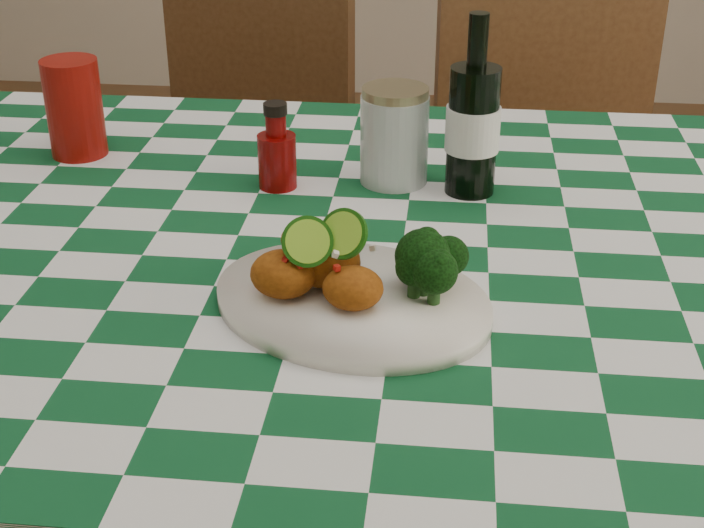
# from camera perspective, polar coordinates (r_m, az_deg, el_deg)

# --- Properties ---
(dining_table) EXTENTS (1.66, 1.06, 0.79)m
(dining_table) POSITION_cam_1_polar(r_m,az_deg,el_deg) (1.42, -1.63, -12.86)
(dining_table) COLOR #0E4B24
(dining_table) RESTS_ON ground
(plate) EXTENTS (0.38, 0.34, 0.02)m
(plate) POSITION_cam_1_polar(r_m,az_deg,el_deg) (1.05, -0.00, -2.22)
(plate) COLOR white
(plate) RESTS_ON dining_table
(fried_chicken_pile) EXTENTS (0.13, 0.10, 0.09)m
(fried_chicken_pile) POSITION_cam_1_polar(r_m,az_deg,el_deg) (1.03, -1.27, 0.35)
(fried_chicken_pile) COLOR #9D4D0F
(fried_chicken_pile) RESTS_ON plate
(broccoli_side) EXTENTS (0.09, 0.09, 0.07)m
(broccoli_side) POSITION_cam_1_polar(r_m,az_deg,el_deg) (1.04, 4.55, -0.06)
(broccoli_side) COLOR black
(broccoli_side) RESTS_ON plate
(red_tumbler) EXTENTS (0.10, 0.10, 0.14)m
(red_tumbler) POSITION_cam_1_polar(r_m,az_deg,el_deg) (1.50, -15.85, 8.73)
(red_tumbler) COLOR maroon
(red_tumbler) RESTS_ON dining_table
(ketchup_bottle) EXTENTS (0.06, 0.06, 0.12)m
(ketchup_bottle) POSITION_cam_1_polar(r_m,az_deg,el_deg) (1.33, -4.41, 6.88)
(ketchup_bottle) COLOR #650505
(ketchup_bottle) RESTS_ON dining_table
(mason_jar) EXTENTS (0.12, 0.12, 0.13)m
(mason_jar) POSITION_cam_1_polar(r_m,az_deg,el_deg) (1.35, 2.48, 7.49)
(mason_jar) COLOR #B2BCBA
(mason_jar) RESTS_ON dining_table
(beer_bottle) EXTENTS (0.08, 0.08, 0.24)m
(beer_bottle) POSITION_cam_1_polar(r_m,az_deg,el_deg) (1.30, 7.11, 9.12)
(beer_bottle) COLOR black
(beer_bottle) RESTS_ON dining_table
(wooden_chair_left) EXTENTS (0.51, 0.52, 0.91)m
(wooden_chair_left) POSITION_cam_1_polar(r_m,az_deg,el_deg) (2.05, -7.33, 2.60)
(wooden_chair_left) COLOR #472814
(wooden_chair_left) RESTS_ON ground
(wooden_chair_right) EXTENTS (0.52, 0.54, 0.97)m
(wooden_chair_right) POSITION_cam_1_polar(r_m,az_deg,el_deg) (1.94, 12.02, 1.73)
(wooden_chair_right) COLOR #472814
(wooden_chair_right) RESTS_ON ground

